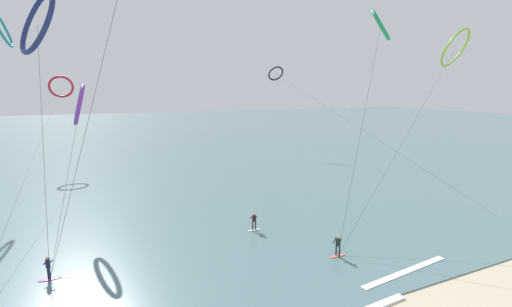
% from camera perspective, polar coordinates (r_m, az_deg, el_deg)
% --- Properties ---
extents(sea_water, '(400.00, 200.00, 0.08)m').
position_cam_1_polar(sea_water, '(115.57, -17.33, 3.66)').
color(sea_water, slate).
rests_on(sea_water, ground).
extents(surfer_magenta, '(1.40, 0.70, 1.70)m').
position_cam_1_polar(surfer_magenta, '(28.31, -31.68, -16.36)').
color(surfer_magenta, '#CC288E').
rests_on(surfer_magenta, ground).
extents(surfer_ivory, '(1.40, 0.62, 1.70)m').
position_cam_1_polar(surfer_ivory, '(31.99, -0.32, -11.63)').
color(surfer_ivory, silver).
rests_on(surfer_ivory, ground).
extents(surfer_coral, '(1.40, 0.70, 1.70)m').
position_cam_1_polar(surfer_coral, '(28.14, 13.68, -15.18)').
color(surfer_coral, '#EA7260').
rests_on(surfer_coral, ground).
extents(kite_navy, '(4.31, 8.87, 20.42)m').
position_cam_1_polar(kite_navy, '(31.93, -33.06, 18.00)').
color(kite_navy, navy).
rests_on(kite_navy, ground).
extents(kite_violet, '(2.83, 14.78, 13.63)m').
position_cam_1_polar(kite_violet, '(37.95, -27.71, 7.29)').
color(kite_violet, purple).
rests_on(kite_violet, ground).
extents(kite_charcoal, '(3.88, 49.37, 18.32)m').
position_cam_1_polar(kite_charcoal, '(75.63, 3.40, 13.34)').
color(kite_charcoal, black).
rests_on(kite_charcoal, ground).
extents(kite_emerald, '(13.17, 10.75, 21.33)m').
position_cam_1_polar(kite_emerald, '(39.77, 20.32, 19.68)').
color(kite_emerald, '#199351').
rests_on(kite_emerald, ground).
extents(kite_crimson, '(4.03, 49.34, 15.53)m').
position_cam_1_polar(kite_crimson, '(66.91, -30.11, 9.73)').
color(kite_crimson, red).
rests_on(kite_crimson, ground).
extents(kite_lime, '(23.82, 9.31, 19.86)m').
position_cam_1_polar(kite_lime, '(46.33, 30.64, 15.09)').
color(kite_lime, '#8CC62D').
rests_on(kite_lime, ground).
extents(kite_teal, '(2.66, 40.12, 23.64)m').
position_cam_1_polar(kite_teal, '(56.60, -37.18, 16.71)').
color(kite_teal, teal).
rests_on(kite_teal, ground).
extents(wave_crest_mid, '(8.58, 1.36, 0.12)m').
position_cam_1_polar(wave_crest_mid, '(27.86, 23.98, -17.85)').
color(wave_crest_mid, white).
rests_on(wave_crest_mid, ground).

